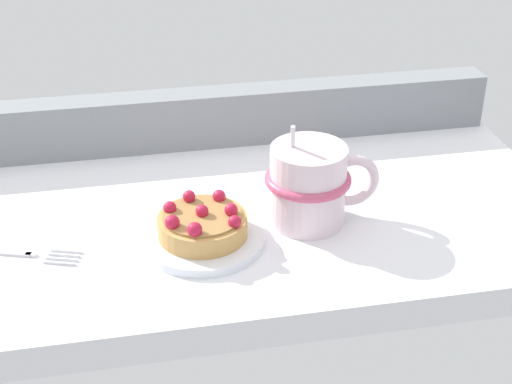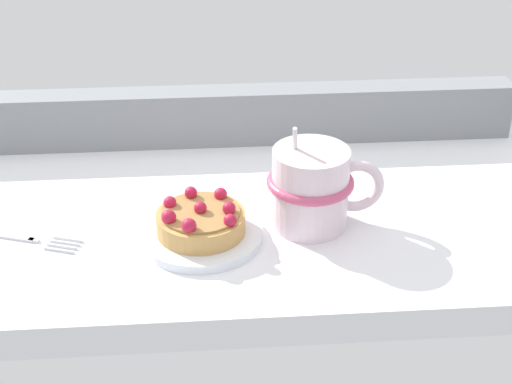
% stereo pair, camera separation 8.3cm
% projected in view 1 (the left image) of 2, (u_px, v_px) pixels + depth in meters
% --- Properties ---
extents(ground_plane, '(0.80, 0.40, 0.04)m').
position_uv_depth(ground_plane, '(223.00, 224.00, 0.90)').
color(ground_plane, white).
extents(window_rail_back, '(0.79, 0.04, 0.07)m').
position_uv_depth(window_rail_back, '(201.00, 118.00, 1.03)').
color(window_rail_back, gray).
rests_on(window_rail_back, ground_plane).
extents(dessert_plate, '(0.13, 0.13, 0.01)m').
position_uv_depth(dessert_plate, '(203.00, 239.00, 0.83)').
color(dessert_plate, silver).
rests_on(dessert_plate, ground_plane).
extents(raspberry_tart, '(0.10, 0.10, 0.04)m').
position_uv_depth(raspberry_tart, '(202.00, 224.00, 0.82)').
color(raspberry_tart, tan).
rests_on(raspberry_tart, dessert_plate).
extents(coffee_mug, '(0.13, 0.10, 0.12)m').
position_uv_depth(coffee_mug, '(310.00, 184.00, 0.85)').
color(coffee_mug, silver).
rests_on(coffee_mug, ground_plane).
extents(dessert_fork, '(0.16, 0.07, 0.01)m').
position_uv_depth(dessert_fork, '(6.00, 252.00, 0.81)').
color(dessert_fork, silver).
rests_on(dessert_fork, ground_plane).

